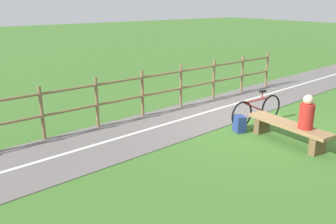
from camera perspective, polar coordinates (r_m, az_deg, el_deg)
ground_plane at (r=9.85m, az=12.26°, el=-1.53°), size 80.00×80.00×0.00m
paved_path at (r=8.25m, az=-11.61°, el=-5.22°), size 5.89×36.04×0.02m
path_centre_line at (r=8.24m, az=-11.61°, el=-5.16°), size 3.34×31.85×0.00m
bench at (r=8.62m, az=18.46°, el=-2.50°), size 2.06×0.52×0.46m
person_seated at (r=8.24m, az=21.04°, el=-0.27°), size 0.32×0.32×0.75m
bicycle at (r=9.64m, az=13.84°, el=0.27°), size 0.09×1.79×0.88m
backpack at (r=9.04m, az=11.22°, el=-1.86°), size 0.36×0.33×0.41m
fence_roadside at (r=9.55m, az=-7.50°, el=2.81°), size 0.83×12.67×1.29m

